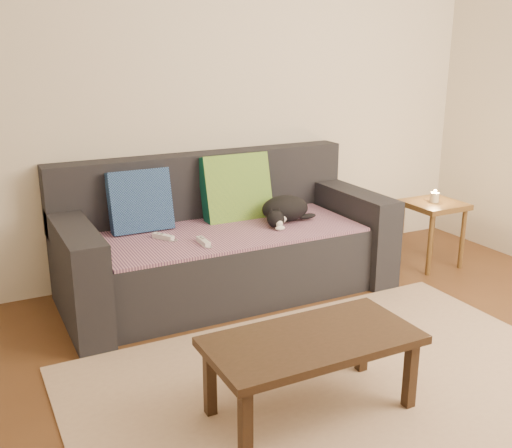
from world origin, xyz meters
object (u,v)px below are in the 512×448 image
sofa (223,246)px  cat (285,210)px  wii_remote_a (163,237)px  wii_remote_b (203,242)px  coffee_table (312,346)px  side_table (433,213)px

sofa → cat: size_ratio=5.32×
wii_remote_a → wii_remote_b: same height
sofa → cat: 0.47m
wii_remote_a → coffee_table: bearing=158.0°
side_table → sofa: bearing=170.4°
sofa → cat: bearing=-11.0°
wii_remote_b → coffee_table: wii_remote_b is taller
cat → side_table: cat is taller
sofa → cat: sofa is taller
wii_remote_a → side_table: size_ratio=0.31×
wii_remote_a → sofa: bearing=-110.7°
wii_remote_a → wii_remote_b: (0.18, -0.20, 0.00)m
sofa → side_table: (1.55, -0.26, 0.09)m
sofa → coffee_table: size_ratio=2.27×
wii_remote_b → side_table: (1.80, 0.01, -0.06)m
sofa → cat: (0.41, -0.08, 0.21)m
wii_remote_b → cat: bearing=-72.9°
sofa → wii_remote_a: sofa is taller
cat → wii_remote_a: size_ratio=2.63×
sofa → wii_remote_a: size_ratio=14.00×
sofa → wii_remote_b: bearing=-132.2°
cat → wii_remote_b: cat is taller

